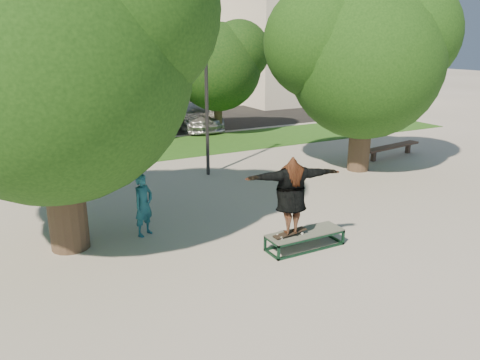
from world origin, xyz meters
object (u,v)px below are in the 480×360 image
tree_left (43,44)px  car_grey (101,121)px  grind_box (305,240)px  car_silver_b (192,114)px  bystander (144,205)px  bench (392,147)px  car_dark (33,129)px  tree_right (363,52)px  lamppost (206,82)px

tree_left → car_grey: 13.83m
grind_box → car_silver_b: (3.47, 14.98, 0.53)m
bystander → grind_box: bearing=-69.5°
bench → car_dark: size_ratio=0.78×
tree_left → tree_right: 10.41m
bystander → car_silver_b: bearing=32.6°
car_dark → car_grey: (3.16, 0.41, 0.04)m
car_dark → lamppost: bearing=-57.4°
lamppost → tree_left: bearing=-143.6°
bystander → bench: (11.00, 2.93, -0.37)m
lamppost → car_dark: 10.10m
bench → car_silver_b: 10.67m
car_grey → car_silver_b: car_silver_b is taller
tree_left → car_dark: bearing=87.9°
lamppost → bench: (7.50, -1.14, -2.76)m
tree_right → grind_box: bearing=-140.1°
tree_right → lamppost: (-4.92, 1.92, -0.94)m
tree_left → tree_right: tree_left is taller
tree_left → tree_right: (10.21, 1.99, -0.33)m
tree_right → car_dark: size_ratio=1.66×
lamppost → car_grey: size_ratio=1.24×
car_dark → car_silver_b: (7.77, 0.00, 0.07)m
tree_left → grind_box: tree_left is taller
lamppost → grind_box: bearing=-94.8°
lamppost → car_dark: bearing=119.7°
grind_box → bench: (8.04, 5.34, 0.20)m
bench → car_grey: (-9.19, 10.05, 0.30)m
tree_left → car_silver_b: size_ratio=1.44×
lamppost → car_silver_b: (2.92, 8.50, -2.43)m
grind_box → bench: 9.66m
lamppost → car_silver_b: bearing=71.0°
lamppost → tree_right: bearing=-21.3°
car_dark → tree_left: bearing=-89.2°
bystander → bench: bystander is taller
tree_left → tree_right: size_ratio=1.09×
lamppost → car_silver_b: lamppost is taller
tree_right → car_grey: 13.13m
lamppost → car_grey: 9.40m
tree_left → car_dark: tree_left is taller
bystander → car_silver_b: 14.12m
bystander → car_silver_b: bystander is taller
lamppost → grind_box: size_ratio=3.39×
tree_right → lamppost: size_ratio=1.07×
grind_box → lamppost: bearing=85.2°
bench → lamppost: bearing=162.8°
lamppost → car_silver_b: size_ratio=1.23×
car_grey → car_silver_b: size_ratio=1.00×
tree_right → car_grey: (-6.60, 10.83, -3.41)m
lamppost → car_dark: (-4.85, 8.50, -2.50)m
bench → car_dark: bearing=133.5°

